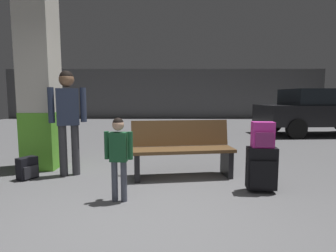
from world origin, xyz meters
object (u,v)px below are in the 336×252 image
Objects in this scene: child at (119,150)px; bench at (182,149)px; adult at (68,112)px; structural_pillar at (40,80)px; suitcase at (262,168)px; backpack_dark_floor at (28,168)px; backpack_bright at (263,135)px; parked_car_side at (322,111)px.

bench is at bearing 52.22° from child.
child is at bearing -47.14° from adult.
suitcase is at bearing -19.36° from structural_pillar.
backpack_bright is at bearing -9.08° from backpack_dark_floor.
suitcase is 1.90m from child.
structural_pillar is 2.46m from child.
parked_car_side is (4.82, 4.66, 0.36)m from bench.
suitcase is 0.59× the size of child.
adult reaches higher than bench.
parked_car_side is at bearing 54.84° from suitcase.
backpack_dark_floor is 0.08× the size of parked_car_side.
backpack_bright is 0.20× the size of adult.
backpack_bright is 0.33× the size of child.
backpack_dark_floor is at bearing -84.60° from structural_pillar.
backpack_dark_floor is at bearing -176.10° from bench.
bench is 2.74× the size of suitcase.
adult is 8.09m from parked_car_side.
child is at bearing -134.59° from parked_car_side.
backpack_bright is at bearing 10.30° from child.
backpack_bright is 1.88m from child.
suitcase is at bearing -34.64° from bench.
backpack_bright is (1.03, -0.71, 0.33)m from bench.
backpack_dark_floor is at bearing 170.92° from backpack_bright.
parked_car_side is (7.28, 4.14, -0.76)m from structural_pillar.
bench is 6.71m from parked_car_side.
parked_car_side is (3.79, 5.37, 0.03)m from backpack_bright.
backpack_bright is 1.00× the size of backpack_dark_floor.
bench is 1.26m from suitcase.
adult reaches higher than backpack_dark_floor.
parked_car_side is (5.63, 5.71, 0.17)m from child.
parked_car_side is at bearing 54.84° from backpack_bright.
backpack_bright reaches higher than backpack_dark_floor.
structural_pillar is at bearing -150.36° from parked_car_side.
adult is at bearing -36.54° from structural_pillar.
adult is (-2.85, 0.75, 0.27)m from backpack_bright.
child is 1.88m from backpack_dark_floor.
child reaches higher than bench.
suitcase is 1.78× the size of backpack_dark_floor.
suitcase is 0.14× the size of parked_car_side.
structural_pillar is 3.91m from suitcase.
child reaches higher than backpack_dark_floor.
parked_car_side is at bearing 34.90° from adult.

